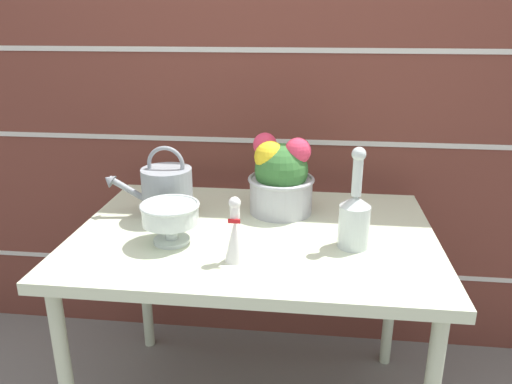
{
  "coord_description": "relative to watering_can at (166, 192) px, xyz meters",
  "views": [
    {
      "loc": [
        0.18,
        -1.48,
        1.4
      ],
      "look_at": [
        0.0,
        0.04,
        0.86
      ],
      "focal_mm": 35.0,
      "sensor_mm": 36.0,
      "label": 1
    }
  ],
  "objects": [
    {
      "name": "patio_table",
      "position": [
        0.32,
        -0.08,
        -0.16
      ],
      "size": [
        1.16,
        0.82,
        0.74
      ],
      "color": "beige",
      "rests_on": "ground_plane"
    },
    {
      "name": "flower_planter",
      "position": [
        0.39,
        0.1,
        0.04
      ],
      "size": [
        0.23,
        0.23,
        0.28
      ],
      "color": "#ADADB2",
      "rests_on": "patio_table"
    },
    {
      "name": "glass_decanter",
      "position": [
        0.63,
        -0.17,
        0.01
      ],
      "size": [
        0.09,
        0.09,
        0.31
      ],
      "color": "silver",
      "rests_on": "patio_table"
    },
    {
      "name": "figurine_vase",
      "position": [
        0.29,
        -0.3,
        -0.01
      ],
      "size": [
        0.06,
        0.06,
        0.19
      ],
      "color": "white",
      "rests_on": "patio_table"
    },
    {
      "name": "watering_can",
      "position": [
        0.0,
        0.0,
        0.0
      ],
      "size": [
        0.32,
        0.17,
        0.26
      ],
      "color": "gray",
      "rests_on": "patio_table"
    },
    {
      "name": "crystal_pedestal_bowl",
      "position": [
        0.07,
        -0.2,
        -0.0
      ],
      "size": [
        0.18,
        0.18,
        0.13
      ],
      "color": "silver",
      "rests_on": "patio_table"
    },
    {
      "name": "brick_wall",
      "position": [
        0.32,
        0.46,
        0.27
      ],
      "size": [
        3.6,
        0.08,
        2.2
      ],
      "color": "brown",
      "rests_on": "ground_plane"
    }
  ]
}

